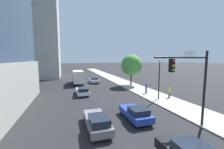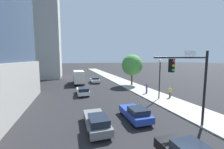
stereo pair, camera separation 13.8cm
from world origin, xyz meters
The scene contains 12 objects.
sidewalk centered at (8.76, 20.00, 0.07)m, with size 4.58×120.00×0.15m, color #9E9B93.
construction_building centered at (-14.46, 45.56, 18.12)m, with size 22.30×15.67×42.95m.
traffic_light_pole centered at (5.30, 4.78, 4.63)m, with size 5.28×0.48×6.55m.
street_lamp centered at (8.18, 13.01, 3.94)m, with size 0.44×0.44×5.78m.
street_tree centered at (9.06, 24.31, 4.62)m, with size 4.66×4.66×6.81m.
car_silver centered at (1.78, 30.44, 0.72)m, with size 1.95×4.40×1.41m.
car_gray centered at (-2.26, 7.03, 0.70)m, with size 1.76×4.72×1.42m.
car_blue centered at (1.78, 7.78, 0.68)m, with size 1.87×4.21×1.37m.
car_white centered at (-2.26, 19.26, 0.69)m, with size 1.87×4.45×1.36m.
box_truck centered at (-2.26, 29.87, 1.78)m, with size 2.26×7.52×3.23m.
pedestrian_yellow_shirt centered at (10.22, 13.10, 1.00)m, with size 0.34×0.34×1.67m.
pedestrian_purple_shirt centered at (8.20, 16.51, 1.07)m, with size 0.34×0.34×1.79m.
Camera 1 is at (-4.52, -4.33, 6.02)m, focal length 22.62 mm.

